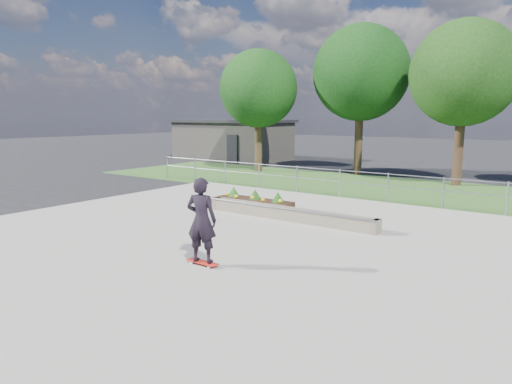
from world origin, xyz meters
TOP-DOWN VIEW (x-y plane):
  - ground at (0.00, 0.00)m, footprint 120.00×120.00m
  - grass_verge at (0.00, 11.00)m, footprint 30.00×8.00m
  - concrete_slab at (0.00, 0.00)m, footprint 15.00×15.00m
  - fence at (0.00, 7.50)m, footprint 20.06×0.06m
  - building at (-14.00, 18.00)m, footprint 8.40×5.40m
  - tree_far_left at (-8.00, 13.00)m, footprint 4.55×4.55m
  - tree_mid_left at (-2.50, 15.00)m, footprint 5.25×5.25m
  - tree_mid_right at (3.00, 14.00)m, footprint 4.90×4.90m
  - grind_ledge at (0.50, 2.77)m, footprint 6.00×0.44m
  - planter_bed at (-1.69, 3.84)m, footprint 3.00×1.20m
  - skateboarder at (1.34, -2.08)m, footprint 0.80×0.63m

SIDE VIEW (x-z plane):
  - ground at x=0.00m, z-range 0.00..0.00m
  - grass_verge at x=0.00m, z-range 0.00..0.02m
  - concrete_slab at x=0.00m, z-range 0.00..0.06m
  - planter_bed at x=-1.69m, z-range -0.06..0.55m
  - grind_ledge at x=0.50m, z-range 0.05..0.48m
  - fence at x=0.00m, z-range 0.17..1.37m
  - skateboarder at x=1.34m, z-range 0.09..2.05m
  - building at x=-14.00m, z-range 0.01..3.01m
  - tree_far_left at x=-8.00m, z-range 1.28..8.43m
  - tree_mid_right at x=3.00m, z-range 1.38..9.08m
  - tree_mid_left at x=-2.50m, z-range 1.48..9.73m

